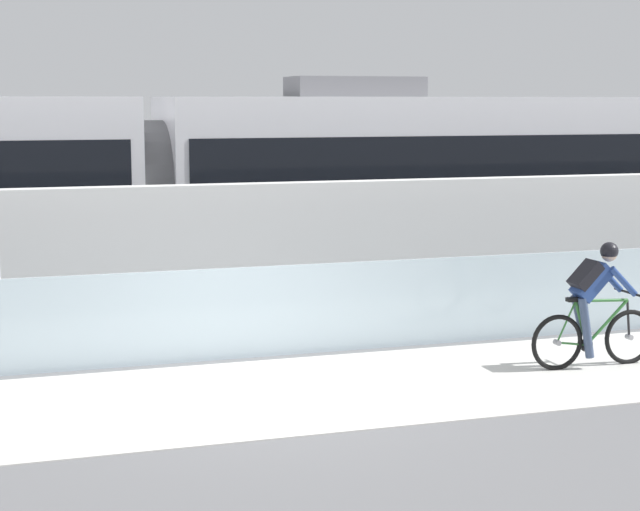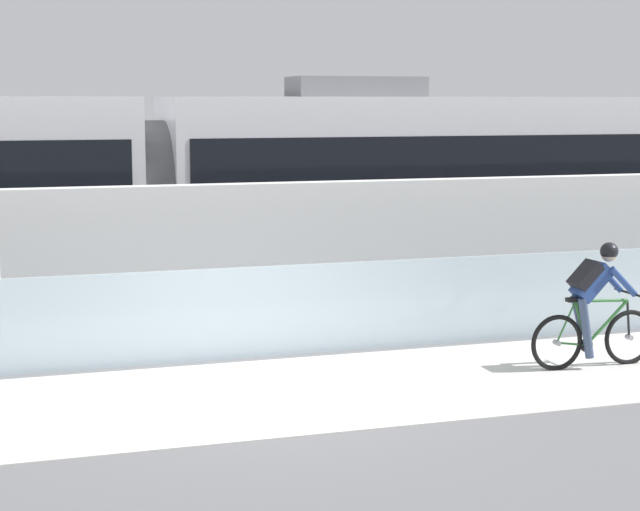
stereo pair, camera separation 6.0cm
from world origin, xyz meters
name	(u,v)px [view 2 (the right image)]	position (x,y,z in m)	size (l,w,h in m)	color
ground_plane	(261,396)	(0.00, 0.00, 0.00)	(200.00, 200.00, 0.00)	slate
bike_path_deck	(261,395)	(0.00, 0.00, 0.01)	(32.00, 3.20, 0.01)	silver
glass_parapet	(226,314)	(0.00, 1.85, 0.61)	(32.00, 0.05, 1.21)	silver
concrete_barrier_wall	(199,259)	(0.00, 3.65, 1.09)	(32.00, 0.36, 2.17)	silver
tram_rail_near	(172,301)	(0.00, 6.13, 0.00)	(32.00, 0.08, 0.01)	#595654
tram_rail_far	(159,287)	(0.00, 7.57, 0.00)	(32.00, 0.08, 0.01)	#595654
tram	(149,187)	(-0.23, 6.85, 1.89)	(22.56, 2.54, 3.81)	silver
cyclist_on_bike	(594,306)	(4.36, 0.00, 0.80)	(1.77, 0.58, 1.61)	black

